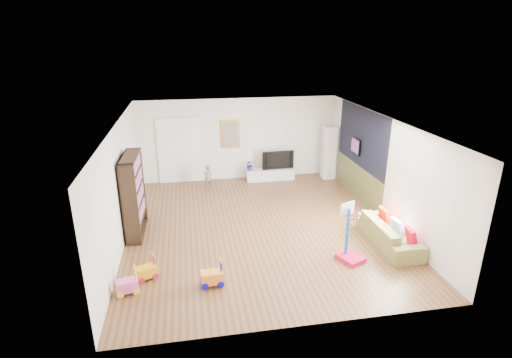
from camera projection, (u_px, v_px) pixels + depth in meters
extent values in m
cube|color=brown|center=(259.00, 227.00, 10.16)|extent=(6.50, 7.50, 0.00)
cube|color=white|center=(259.00, 122.00, 9.24)|extent=(6.50, 7.50, 0.00)
cube|color=silver|center=(238.00, 139.00, 13.17)|extent=(6.50, 0.00, 2.70)
cube|color=silver|center=(303.00, 256.00, 6.23)|extent=(6.50, 0.00, 2.70)
cube|color=silver|center=(120.00, 185.00, 9.17)|extent=(0.00, 7.50, 2.70)
cube|color=silver|center=(383.00, 169.00, 10.24)|extent=(0.00, 7.50, 2.70)
cube|color=black|center=(361.00, 137.00, 11.36)|extent=(0.01, 3.20, 1.70)
cube|color=brown|center=(357.00, 182.00, 11.82)|extent=(0.01, 3.20, 1.00)
cube|color=white|center=(180.00, 151.00, 12.93)|extent=(1.45, 0.06, 2.10)
cube|color=gold|center=(231.00, 134.00, 13.03)|extent=(0.62, 0.06, 0.92)
cube|color=#7F3F8C|center=(356.00, 146.00, 11.64)|extent=(0.04, 0.56, 0.46)
cube|color=silver|center=(270.00, 174.00, 13.41)|extent=(1.61, 0.41, 0.38)
cube|color=silver|center=(329.00, 152.00, 13.34)|extent=(0.43, 0.43, 1.80)
cube|color=black|center=(134.00, 195.00, 9.53)|extent=(0.39, 1.37, 1.99)
imported|color=olive|center=(389.00, 233.00, 9.22)|extent=(0.77, 1.97, 0.57)
cube|color=red|center=(353.00, 233.00, 8.44)|extent=(0.62, 0.67, 1.29)
cube|color=gold|center=(146.00, 268.00, 7.91)|extent=(0.45, 0.36, 0.52)
cube|color=orange|center=(212.00, 273.00, 7.69)|extent=(0.43, 0.27, 0.57)
cube|color=#FC58AA|center=(127.00, 281.00, 7.46)|extent=(0.44, 0.32, 0.53)
imported|color=slate|center=(208.00, 176.00, 12.61)|extent=(0.34, 0.31, 0.77)
imported|color=black|center=(277.00, 159.00, 13.33)|extent=(1.08, 0.20, 0.62)
imported|color=navy|center=(250.00, 165.00, 13.18)|extent=(0.33, 0.29, 0.36)
cube|color=red|center=(411.00, 237.00, 8.70)|extent=(0.16, 0.40, 0.39)
cube|color=white|center=(397.00, 226.00, 9.17)|extent=(0.13, 0.38, 0.38)
cube|color=red|center=(384.00, 215.00, 9.73)|extent=(0.12, 0.38, 0.38)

